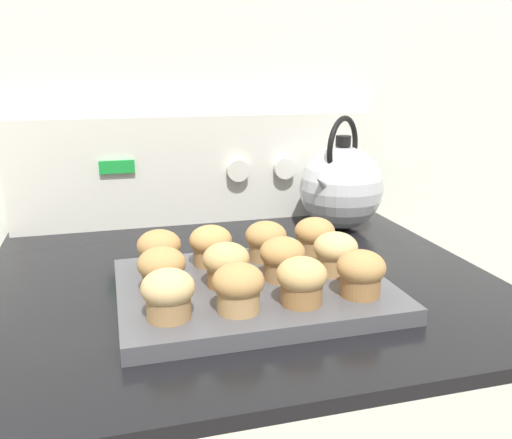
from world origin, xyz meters
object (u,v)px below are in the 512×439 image
object	(u,v)px
muffin_r0_c3	(361,273)
muffin_r1_c3	(336,252)
muffin_r2_c0	(159,250)
muffin_r2_c3	(315,236)
muffin_r0_c0	(168,293)
muffin_r1_c1	(226,264)
muffin_r0_c2	(302,280)
muffin_pan	(253,289)
muffin_r2_c2	(266,240)
muffin_r2_c1	(211,245)
muffin_r0_c1	(238,287)
muffin_r1_c0	(162,269)
muffin_r1_c2	(282,258)
tea_kettle	(341,186)

from	to	relation	value
muffin_r0_c3	muffin_r1_c3	size ratio (longest dim) A/B	1.00
muffin_r2_c0	muffin_r2_c3	xyz separation A→B (m)	(0.24, 0.00, 0.00)
muffin_r0_c0	muffin_r1_c1	distance (m)	0.12
muffin_r0_c2	muffin_r2_c3	xyz separation A→B (m)	(0.08, 0.17, 0.00)
muffin_r0_c0	muffin_r0_c2	size ratio (longest dim) A/B	1.00
muffin_r0_c0	muffin_r1_c1	size ratio (longest dim) A/B	1.00
muffin_pan	muffin_r2_c2	bearing A→B (deg)	63.05
muffin_r2_c1	muffin_r0_c3	bearing A→B (deg)	-44.62
muffin_r0_c0	muffin_r2_c0	xyz separation A→B (m)	(0.01, 0.16, 0.00)
muffin_r0_c0	muffin_r0_c3	world-z (taller)	same
muffin_pan	muffin_r0_c3	bearing A→B (deg)	-32.89
muffin_r1_c1	muffin_r2_c0	xyz separation A→B (m)	(-0.08, 0.08, 0.00)
muffin_r1_c1	muffin_r2_c2	world-z (taller)	same
muffin_r2_c1	muffin_r1_c1	bearing A→B (deg)	-86.79
muffin_pan	muffin_r0_c1	distance (m)	0.10
muffin_pan	muffin_r1_c0	size ratio (longest dim) A/B	5.78
muffin_r1_c0	muffin_r1_c1	xyz separation A→B (m)	(0.09, -0.00, 0.00)
muffin_r0_c1	muffin_r2_c3	size ratio (longest dim) A/B	1.00
muffin_r1_c2	muffin_r2_c2	distance (m)	0.08
muffin_r0_c2	muffin_r2_c1	xyz separation A→B (m)	(-0.08, 0.17, 0.00)
muffin_r0_c1	muffin_r1_c0	bearing A→B (deg)	134.11
muffin_r1_c3	muffin_r1_c1	bearing A→B (deg)	-178.23
muffin_r1_c3	muffin_r2_c3	size ratio (longest dim) A/B	1.00
muffin_r0_c2	muffin_r1_c2	size ratio (longest dim) A/B	1.00
muffin_r0_c3	muffin_r1_c2	xyz separation A→B (m)	(-0.08, 0.08, 0.00)
muffin_r1_c3	muffin_r2_c2	size ratio (longest dim) A/B	1.00
muffin_r1_c0	tea_kettle	bearing A→B (deg)	36.39
muffin_r0_c2	muffin_r1_c0	bearing A→B (deg)	152.63
muffin_r1_c1	muffin_r2_c1	bearing A→B (deg)	93.21
muffin_r2_c1	muffin_r2_c0	bearing A→B (deg)	-177.55
muffin_r1_c0	muffin_r1_c1	size ratio (longest dim) A/B	1.00
muffin_r2_c1	muffin_r2_c2	size ratio (longest dim) A/B	1.00
muffin_r1_c0	muffin_r1_c1	bearing A→B (deg)	-2.48
muffin_r0_c1	muffin_r1_c0	world-z (taller)	same
muffin_r1_c2	tea_kettle	xyz separation A→B (m)	(0.21, 0.28, 0.03)
muffin_r0_c3	muffin_r1_c0	world-z (taller)	same
muffin_r0_c2	muffin_r1_c1	world-z (taller)	same
muffin_r0_c0	muffin_r2_c3	xyz separation A→B (m)	(0.25, 0.16, 0.00)
muffin_r0_c1	muffin_r0_c2	world-z (taller)	same
muffin_r1_c2	muffin_r1_c3	bearing A→B (deg)	0.91
muffin_r0_c0	muffin_r1_c0	world-z (taller)	same
muffin_r1_c0	muffin_r1_c2	size ratio (longest dim) A/B	1.00
muffin_r2_c0	muffin_r2_c3	size ratio (longest dim) A/B	1.00
tea_kettle	muffin_r0_c0	bearing A→B (deg)	-136.38
muffin_r1_c1	muffin_r2_c2	xyz separation A→B (m)	(0.08, 0.09, 0.00)
muffin_r0_c3	tea_kettle	xyz separation A→B (m)	(0.13, 0.36, 0.03)
muffin_r0_c1	muffin_r0_c2	bearing A→B (deg)	0.38
muffin_r0_c0	tea_kettle	bearing A→B (deg)	43.62
muffin_r1_c1	muffin_r2_c3	bearing A→B (deg)	28.23
muffin_r0_c0	muffin_r0_c2	xyz separation A→B (m)	(0.16, -0.00, 0.00)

